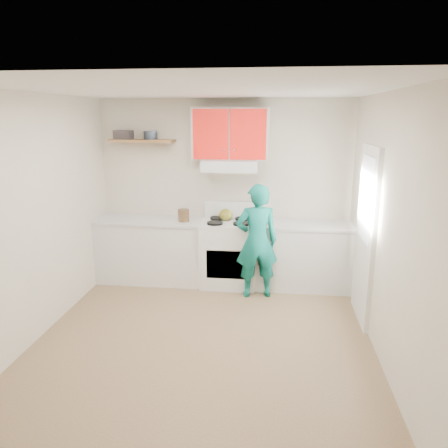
# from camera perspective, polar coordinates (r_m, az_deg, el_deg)

# --- Properties ---
(floor) EXTENTS (3.80, 3.80, 0.00)m
(floor) POSITION_cam_1_polar(r_m,az_deg,el_deg) (4.87, -2.61, -14.81)
(floor) COLOR brown
(floor) RESTS_ON ground
(ceiling) EXTENTS (3.60, 3.80, 0.04)m
(ceiling) POSITION_cam_1_polar(r_m,az_deg,el_deg) (4.26, -3.01, 17.41)
(ceiling) COLOR white
(ceiling) RESTS_ON floor
(back_wall) EXTENTS (3.60, 0.04, 2.60)m
(back_wall) POSITION_cam_1_polar(r_m,az_deg,el_deg) (6.23, 0.10, 4.41)
(back_wall) COLOR beige
(back_wall) RESTS_ON floor
(front_wall) EXTENTS (3.60, 0.04, 2.60)m
(front_wall) POSITION_cam_1_polar(r_m,az_deg,el_deg) (2.63, -9.74, -9.82)
(front_wall) COLOR beige
(front_wall) RESTS_ON floor
(left_wall) EXTENTS (0.04, 3.80, 2.60)m
(left_wall) POSITION_cam_1_polar(r_m,az_deg,el_deg) (5.01, -23.57, 0.78)
(left_wall) COLOR beige
(left_wall) RESTS_ON floor
(right_wall) EXTENTS (0.04, 3.80, 2.60)m
(right_wall) POSITION_cam_1_polar(r_m,az_deg,el_deg) (4.46, 20.65, -0.47)
(right_wall) COLOR beige
(right_wall) RESTS_ON floor
(door) EXTENTS (0.05, 0.85, 2.05)m
(door) POSITION_cam_1_polar(r_m,az_deg,el_deg) (5.19, 18.34, -1.46)
(door) COLOR white
(door) RESTS_ON floor
(door_glass) EXTENTS (0.01, 0.55, 0.95)m
(door_glass) POSITION_cam_1_polar(r_m,az_deg,el_deg) (5.09, 18.42, 3.17)
(door_glass) COLOR white
(door_glass) RESTS_ON door
(counter_left) EXTENTS (1.52, 0.60, 0.90)m
(counter_left) POSITION_cam_1_polar(r_m,az_deg,el_deg) (6.35, -9.60, -3.50)
(counter_left) COLOR silver
(counter_left) RESTS_ON floor
(counter_right) EXTENTS (1.32, 0.60, 0.90)m
(counter_right) POSITION_cam_1_polar(r_m,az_deg,el_deg) (6.12, 10.45, -4.23)
(counter_right) COLOR silver
(counter_right) RESTS_ON floor
(stove) EXTENTS (0.76, 0.65, 0.92)m
(stove) POSITION_cam_1_polar(r_m,az_deg,el_deg) (6.11, 0.67, -3.92)
(stove) COLOR white
(stove) RESTS_ON floor
(range_hood) EXTENTS (0.76, 0.44, 0.15)m
(range_hood) POSITION_cam_1_polar(r_m,az_deg,el_deg) (5.95, 0.82, 7.79)
(range_hood) COLOR silver
(range_hood) RESTS_ON back_wall
(upper_cabinets) EXTENTS (1.02, 0.33, 0.70)m
(upper_cabinets) POSITION_cam_1_polar(r_m,az_deg,el_deg) (5.97, 0.89, 11.90)
(upper_cabinets) COLOR red
(upper_cabinets) RESTS_ON back_wall
(shelf) EXTENTS (0.90, 0.30, 0.04)m
(shelf) POSITION_cam_1_polar(r_m,az_deg,el_deg) (6.24, -10.81, 10.84)
(shelf) COLOR brown
(shelf) RESTS_ON back_wall
(books) EXTENTS (0.26, 0.19, 0.13)m
(books) POSITION_cam_1_polar(r_m,az_deg,el_deg) (6.34, -13.24, 11.50)
(books) COLOR #3E373A
(books) RESTS_ON shelf
(tin) EXTENTS (0.24, 0.24, 0.12)m
(tin) POSITION_cam_1_polar(r_m,az_deg,el_deg) (6.24, -9.76, 11.59)
(tin) COLOR #333D4C
(tin) RESTS_ON shelf
(kettle) EXTENTS (0.22, 0.22, 0.17)m
(kettle) POSITION_cam_1_polar(r_m,az_deg,el_deg) (6.05, 0.24, 1.26)
(kettle) COLOR olive
(kettle) RESTS_ON stove
(crock) EXTENTS (0.17, 0.17, 0.19)m
(crock) POSITION_cam_1_polar(r_m,az_deg,el_deg) (6.03, -5.40, 1.05)
(crock) COLOR #48331F
(crock) RESTS_ON counter_left
(cutting_board) EXTENTS (0.32, 0.27, 0.02)m
(cutting_board) POSITION_cam_1_polar(r_m,az_deg,el_deg) (5.90, 7.22, -0.13)
(cutting_board) COLOR olive
(cutting_board) RESTS_ON counter_right
(silicone_mat) EXTENTS (0.32, 0.28, 0.01)m
(silicone_mat) POSITION_cam_1_polar(r_m,az_deg,el_deg) (6.03, 12.55, -0.11)
(silicone_mat) COLOR #AF121A
(silicone_mat) RESTS_ON counter_right
(person) EXTENTS (0.62, 0.47, 1.53)m
(person) POSITION_cam_1_polar(r_m,az_deg,el_deg) (5.63, 4.39, -2.30)
(person) COLOR #0A6156
(person) RESTS_ON floor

